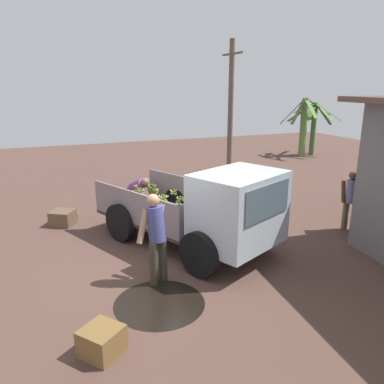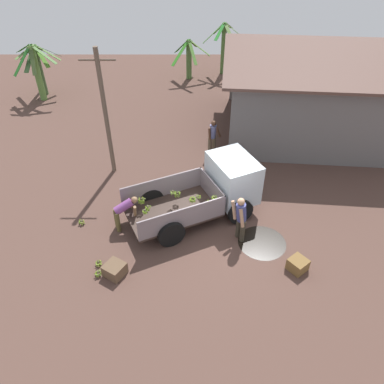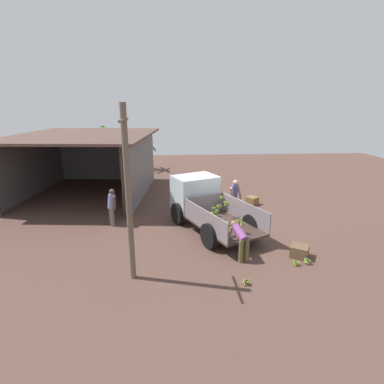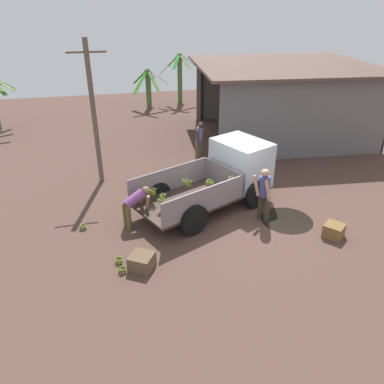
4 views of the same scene
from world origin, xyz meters
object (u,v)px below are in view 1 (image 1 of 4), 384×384
cargo_truck (218,211)px  person_foreground_visitor (156,234)px  banana_bunch_on_ground_1 (131,197)px  banana_bunch_on_ground_2 (60,216)px  person_worker_loading (137,191)px  wooden_crate_1 (102,341)px  wooden_crate_0 (63,218)px  banana_bunch_on_ground_0 (75,213)px  utility_pole (230,118)px  person_bystander_near_shed (351,198)px

cargo_truck → person_foreground_visitor: 1.69m
banana_bunch_on_ground_1 → banana_bunch_on_ground_2: bearing=-65.7°
person_worker_loading → wooden_crate_1: 5.86m
cargo_truck → wooden_crate_0: size_ratio=8.63×
cargo_truck → wooden_crate_1: cargo_truck is taller
banana_bunch_on_ground_0 → banana_bunch_on_ground_2: (0.08, -0.40, 0.01)m
banana_bunch_on_ground_2 → wooden_crate_1: wooden_crate_1 is taller
banana_bunch_on_ground_0 → banana_bunch_on_ground_1: 2.09m
person_worker_loading → wooden_crate_0: person_worker_loading is taller
person_worker_loading → banana_bunch_on_ground_2: size_ratio=5.11×
cargo_truck → person_foreground_visitor: bearing=-94.2°
wooden_crate_0 → banana_bunch_on_ground_1: bearing=124.7°
banana_bunch_on_ground_0 → banana_bunch_on_ground_1: bearing=117.0°
person_foreground_visitor → banana_bunch_on_ground_2: 4.73m
utility_pole → banana_bunch_on_ground_2: 6.12m
person_foreground_visitor → person_bystander_near_shed: (-0.66, 5.37, -0.08)m
utility_pole → person_foreground_visitor: size_ratio=2.89×
person_foreground_visitor → wooden_crate_0: (-3.88, -1.50, -0.77)m
utility_pole → person_bystander_near_shed: 4.70m
wooden_crate_0 → utility_pole: bearing=99.6°
banana_bunch_on_ground_1 → wooden_crate_0: wooden_crate_0 is taller
person_worker_loading → person_bystander_near_shed: size_ratio=0.75×
person_foreground_visitor → banana_bunch_on_ground_1: person_foreground_visitor is taller
banana_bunch_on_ground_0 → banana_bunch_on_ground_1: (-0.95, 1.86, 0.01)m
person_foreground_visitor → banana_bunch_on_ground_1: size_ratio=7.80×
person_worker_loading → utility_pole: bearing=84.5°
person_foreground_visitor → person_worker_loading: bearing=-36.6°
person_bystander_near_shed → banana_bunch_on_ground_1: size_ratio=7.14×
person_foreground_visitor → person_bystander_near_shed: size_ratio=1.09×
person_foreground_visitor → person_bystander_near_shed: 5.41m
utility_pole → banana_bunch_on_ground_2: bearing=-85.6°
wooden_crate_0 → banana_bunch_on_ground_2: bearing=-172.9°
banana_bunch_on_ground_1 → wooden_crate_1: size_ratio=0.43×
person_bystander_near_shed → wooden_crate_1: person_bystander_near_shed is taller
person_worker_loading → banana_bunch_on_ground_0: size_ratio=5.07×
cargo_truck → utility_pole: utility_pole is taller
utility_pole → wooden_crate_0: 6.08m
person_foreground_visitor → banana_bunch_on_ground_0: 4.69m
cargo_truck → banana_bunch_on_ground_1: (-4.81, -0.87, -0.93)m
banana_bunch_on_ground_0 → wooden_crate_0: wooden_crate_0 is taller
banana_bunch_on_ground_1 → cargo_truck: bearing=10.3°
person_foreground_visitor → person_worker_loading: (-3.85, 0.58, -0.23)m
cargo_truck → banana_bunch_on_ground_0: 4.82m
banana_bunch_on_ground_1 → banana_bunch_on_ground_2: banana_bunch_on_ground_1 is taller
banana_bunch_on_ground_2 → wooden_crate_0: bearing=7.1°
person_foreground_visitor → banana_bunch_on_ground_2: person_foreground_visitor is taller
person_worker_loading → person_bystander_near_shed: bearing=35.2°
utility_pole → person_worker_loading: bearing=-74.3°
person_worker_loading → person_foreground_visitor: bearing=-29.7°
banana_bunch_on_ground_0 → wooden_crate_0: 0.68m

